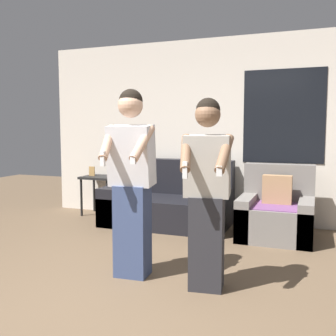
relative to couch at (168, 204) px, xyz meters
The scene contains 7 objects.
ground_plane 2.81m from the couch, 78.95° to the right, with size 14.00×14.00×0.00m, color brown.
wall_back 1.30m from the couch, 42.29° to the left, with size 5.43×0.07×2.70m.
couch is the anchor object (origin of this frame).
armchair 1.54m from the couch, ahead, with size 0.90×0.88×0.91m.
side_table 1.29m from the couch, behind, with size 0.54×0.46×0.78m.
person_left 2.13m from the couch, 78.82° to the right, with size 0.47×0.49×1.73m.
person_right 2.40m from the couch, 61.25° to the right, with size 0.44×0.50×1.63m.
Camera 1 is at (1.44, -2.49, 1.37)m, focal length 42.00 mm.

